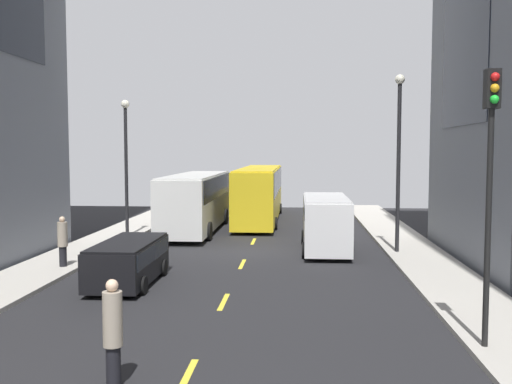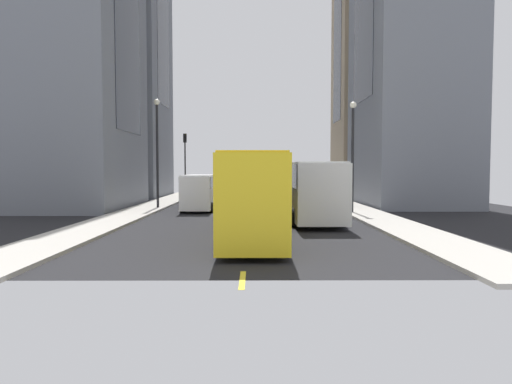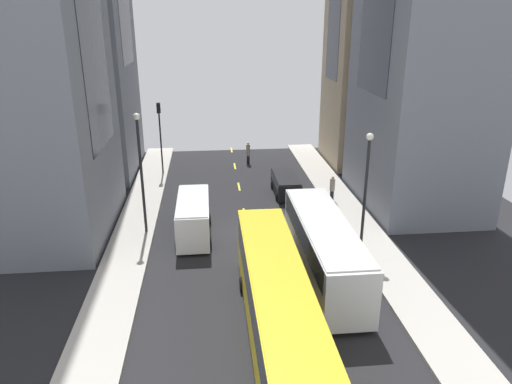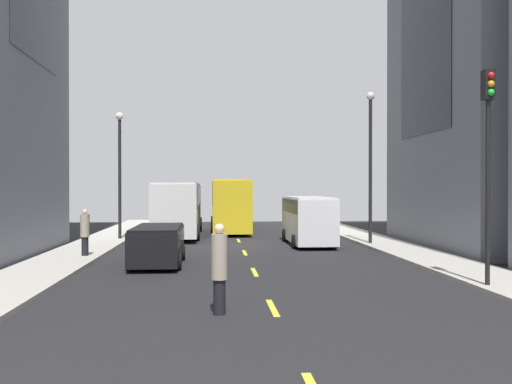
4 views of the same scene
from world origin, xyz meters
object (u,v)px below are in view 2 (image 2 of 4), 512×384
(pedestrian_waiting_curb, at_px, (264,186))
(pedestrian_crossing_mid, at_px, (333,190))
(streetcar_yellow, at_px, (253,188))
(car_black_0, at_px, (292,192))
(delivery_van_white, at_px, (200,189))
(traffic_light_near_corner, at_px, (185,153))
(city_bus_white, at_px, (310,186))

(pedestrian_waiting_curb, bearing_deg, pedestrian_crossing_mid, -177.45)
(streetcar_yellow, height_order, car_black_0, streetcar_yellow)
(delivery_van_white, relative_size, traffic_light_near_corner, 0.95)
(city_bus_white, bearing_deg, delivery_van_white, -39.96)
(car_black_0, relative_size, pedestrian_waiting_curb, 2.11)
(city_bus_white, bearing_deg, car_black_0, -90.20)
(car_black_0, distance_m, pedestrian_waiting_curb, 9.07)
(city_bus_white, bearing_deg, streetcar_yellow, 57.91)
(city_bus_white, distance_m, delivery_van_white, 9.49)
(streetcar_yellow, bearing_deg, city_bus_white, -122.09)
(streetcar_yellow, bearing_deg, delivery_van_white, -71.28)
(city_bus_white, height_order, car_black_0, city_bus_white)
(city_bus_white, xyz_separation_m, traffic_light_near_corner, (10.38, -19.54, 2.59))
(pedestrian_waiting_curb, distance_m, traffic_light_near_corner, 9.17)
(city_bus_white, height_order, pedestrian_waiting_curb, city_bus_white)
(city_bus_white, height_order, delivery_van_white, city_bus_white)
(traffic_light_near_corner, bearing_deg, pedestrian_waiting_curb, -162.22)
(delivery_van_white, bearing_deg, streetcar_yellow, 108.72)
(delivery_van_white, distance_m, pedestrian_waiting_curb, 16.81)
(streetcar_yellow, bearing_deg, pedestrian_waiting_curb, -92.29)
(city_bus_white, distance_m, pedestrian_waiting_curb, 22.27)
(pedestrian_waiting_curb, relative_size, pedestrian_crossing_mid, 1.10)
(delivery_van_white, relative_size, pedestrian_crossing_mid, 3.07)
(pedestrian_waiting_curb, height_order, pedestrian_crossing_mid, pedestrian_waiting_curb)
(pedestrian_crossing_mid, bearing_deg, pedestrian_waiting_curb, 25.64)
(pedestrian_crossing_mid, bearing_deg, streetcar_yellow, 156.27)
(streetcar_yellow, xyz_separation_m, pedestrian_crossing_mid, (-6.73, -16.59, -0.92))
(city_bus_white, xyz_separation_m, streetcar_yellow, (3.38, 5.39, 0.12))
(delivery_van_white, bearing_deg, traffic_light_near_corner, -76.98)
(pedestrian_crossing_mid, relative_size, traffic_light_near_corner, 0.31)
(delivery_van_white, distance_m, car_black_0, 10.34)
(delivery_van_white, height_order, pedestrian_waiting_curb, delivery_van_white)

